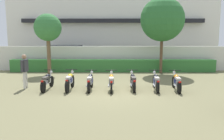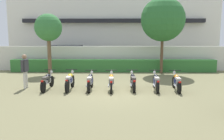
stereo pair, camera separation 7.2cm
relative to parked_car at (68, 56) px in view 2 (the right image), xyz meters
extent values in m
plane|color=olive|center=(4.00, -9.41, -0.94)|extent=(60.00, 60.00, 0.00)
cube|color=white|center=(4.00, 5.06, 2.78)|extent=(20.12, 6.00, 7.43)
cube|color=black|center=(4.00, 1.81, 3.15)|extent=(16.90, 0.50, 0.36)
cube|color=silver|center=(4.00, -2.07, 0.01)|extent=(19.11, 0.30, 1.88)
cube|color=#337033|center=(4.00, -2.77, -0.47)|extent=(15.29, 0.70, 0.92)
cube|color=navy|center=(0.05, 0.00, -0.20)|extent=(4.63, 2.21, 1.00)
cube|color=#2D333D|center=(-0.15, 0.01, 0.63)|extent=(2.83, 1.91, 0.65)
cylinder|color=black|center=(1.70, 0.79, -0.60)|extent=(0.70, 0.27, 0.68)
cylinder|color=black|center=(1.55, -1.05, -0.60)|extent=(0.70, 0.27, 0.68)
cylinder|color=black|center=(-1.44, 1.05, -0.60)|extent=(0.70, 0.27, 0.68)
cylinder|color=black|center=(-1.59, -0.80, -0.60)|extent=(0.70, 0.27, 0.68)
cylinder|color=brown|center=(-0.50, -3.77, 0.36)|extent=(0.26, 0.26, 2.60)
sphere|color=#387A3D|center=(-0.50, -3.77, 2.32)|extent=(1.90, 1.90, 1.90)
cylinder|color=brown|center=(7.50, -3.45, 0.43)|extent=(0.21, 0.21, 2.74)
sphere|color=#2D6B33|center=(7.50, -3.45, 2.89)|extent=(3.10, 3.10, 3.10)
cylinder|color=black|center=(0.80, -8.05, -0.65)|extent=(0.11, 0.58, 0.57)
cylinder|color=black|center=(0.76, -9.38, -0.65)|extent=(0.11, 0.58, 0.57)
cube|color=silver|center=(0.78, -8.77, -0.50)|extent=(0.22, 0.61, 0.22)
ellipsoid|color=black|center=(0.78, -8.60, -0.27)|extent=(0.23, 0.45, 0.22)
cube|color=#4C4742|center=(0.77, -9.00, -0.29)|extent=(0.21, 0.53, 0.10)
cube|color=red|center=(0.76, -9.48, -0.37)|extent=(0.10, 0.08, 0.08)
cylinder|color=silver|center=(0.80, -8.14, -0.33)|extent=(0.06, 0.23, 0.65)
cylinder|color=black|center=(0.79, -8.23, -0.01)|extent=(0.60, 0.05, 0.04)
sphere|color=silver|center=(0.80, -8.03, -0.15)|extent=(0.14, 0.14, 0.14)
cylinder|color=silver|center=(0.65, -9.02, -0.63)|extent=(0.08, 0.55, 0.07)
cube|color=black|center=(0.78, -8.82, -0.45)|extent=(0.25, 0.37, 0.20)
cylinder|color=black|center=(1.93, -8.18, -0.62)|extent=(0.10, 0.63, 0.63)
cylinder|color=black|center=(1.90, -9.39, -0.62)|extent=(0.10, 0.63, 0.63)
cube|color=silver|center=(1.92, -8.84, -0.47)|extent=(0.21, 0.60, 0.22)
ellipsoid|color=yellow|center=(1.92, -8.67, -0.24)|extent=(0.23, 0.44, 0.22)
cube|color=beige|center=(1.91, -9.07, -0.26)|extent=(0.21, 0.52, 0.10)
cube|color=red|center=(1.90, -9.49, -0.34)|extent=(0.10, 0.08, 0.08)
cylinder|color=silver|center=(1.93, -8.27, -0.30)|extent=(0.05, 0.23, 0.65)
cylinder|color=black|center=(1.93, -8.36, 0.02)|extent=(0.60, 0.05, 0.04)
sphere|color=silver|center=(1.93, -8.16, -0.12)|extent=(0.14, 0.14, 0.14)
cylinder|color=silver|center=(1.79, -9.08, -0.60)|extent=(0.08, 0.55, 0.07)
cube|color=navy|center=(1.92, -8.89, -0.42)|extent=(0.25, 0.37, 0.20)
cylinder|color=black|center=(2.94, -8.17, -0.65)|extent=(0.10, 0.58, 0.57)
cylinder|color=black|center=(2.92, -9.38, -0.65)|extent=(0.10, 0.58, 0.57)
cube|color=silver|center=(2.93, -8.82, -0.50)|extent=(0.21, 0.60, 0.22)
ellipsoid|color=black|center=(2.93, -8.65, -0.27)|extent=(0.23, 0.44, 0.22)
cube|color=#B2ADA3|center=(2.92, -9.05, -0.29)|extent=(0.21, 0.52, 0.10)
cube|color=red|center=(2.92, -9.48, -0.37)|extent=(0.10, 0.08, 0.08)
cylinder|color=silver|center=(2.94, -8.26, -0.33)|extent=(0.05, 0.23, 0.65)
cylinder|color=black|center=(2.94, -8.35, -0.01)|extent=(0.60, 0.05, 0.04)
sphere|color=silver|center=(2.94, -8.15, -0.15)|extent=(0.14, 0.14, 0.14)
cylinder|color=silver|center=(2.80, -9.07, -0.63)|extent=(0.08, 0.55, 0.07)
cube|color=navy|center=(2.93, -8.87, -0.45)|extent=(0.25, 0.36, 0.20)
cylinder|color=black|center=(3.97, -8.15, -0.66)|extent=(0.09, 0.56, 0.56)
cylinder|color=black|center=(3.98, -9.46, -0.66)|extent=(0.09, 0.56, 0.56)
cube|color=silver|center=(3.98, -8.86, -0.51)|extent=(0.21, 0.60, 0.22)
ellipsoid|color=orange|center=(3.97, -8.69, -0.28)|extent=(0.22, 0.44, 0.22)
cube|color=beige|center=(3.98, -9.09, -0.30)|extent=(0.20, 0.52, 0.10)
cube|color=red|center=(3.98, -9.56, -0.38)|extent=(0.10, 0.08, 0.08)
cylinder|color=silver|center=(3.97, -8.24, -0.34)|extent=(0.05, 0.23, 0.65)
cylinder|color=black|center=(3.97, -8.33, -0.02)|extent=(0.60, 0.04, 0.04)
sphere|color=silver|center=(3.97, -8.13, -0.16)|extent=(0.14, 0.14, 0.14)
cylinder|color=silver|center=(3.86, -9.11, -0.64)|extent=(0.07, 0.55, 0.07)
cube|color=black|center=(3.98, -8.91, -0.46)|extent=(0.24, 0.36, 0.20)
cylinder|color=black|center=(5.03, -8.10, -0.65)|extent=(0.11, 0.58, 0.57)
cylinder|color=black|center=(5.06, -9.30, -0.65)|extent=(0.11, 0.58, 0.57)
cube|color=silver|center=(5.05, -8.75, -0.50)|extent=(0.22, 0.61, 0.22)
ellipsoid|color=black|center=(5.04, -8.58, -0.27)|extent=(0.23, 0.45, 0.22)
cube|color=#4C4742|center=(5.05, -8.98, -0.29)|extent=(0.21, 0.53, 0.10)
cube|color=red|center=(5.06, -9.40, -0.37)|extent=(0.10, 0.08, 0.08)
cylinder|color=silver|center=(5.03, -8.19, -0.33)|extent=(0.06, 0.23, 0.65)
cylinder|color=black|center=(5.03, -8.28, -0.01)|extent=(0.60, 0.05, 0.04)
sphere|color=silver|center=(5.03, -8.08, -0.15)|extent=(0.14, 0.14, 0.14)
cylinder|color=silver|center=(4.93, -9.00, -0.63)|extent=(0.08, 0.55, 0.07)
cube|color=black|center=(5.05, -8.80, -0.45)|extent=(0.25, 0.37, 0.20)
cylinder|color=black|center=(6.20, -8.18, -0.64)|extent=(0.11, 0.59, 0.58)
cylinder|color=black|center=(6.14, -9.43, -0.64)|extent=(0.11, 0.59, 0.58)
cube|color=silver|center=(6.17, -8.86, -0.49)|extent=(0.23, 0.61, 0.22)
ellipsoid|color=black|center=(6.18, -8.69, -0.26)|extent=(0.24, 0.45, 0.22)
cube|color=#B2ADA3|center=(6.16, -9.09, -0.28)|extent=(0.22, 0.53, 0.10)
cube|color=red|center=(6.14, -9.53, -0.36)|extent=(0.10, 0.08, 0.08)
cylinder|color=silver|center=(6.19, -8.27, -0.32)|extent=(0.06, 0.23, 0.65)
cylinder|color=black|center=(6.19, -8.36, 0.00)|extent=(0.60, 0.06, 0.04)
sphere|color=silver|center=(6.20, -8.16, -0.14)|extent=(0.14, 0.14, 0.14)
cylinder|color=silver|center=(6.04, -9.10, -0.62)|extent=(0.09, 0.55, 0.07)
cube|color=navy|center=(6.17, -8.91, -0.44)|extent=(0.26, 0.37, 0.20)
cylinder|color=black|center=(7.21, -8.20, -0.65)|extent=(0.13, 0.58, 0.57)
cylinder|color=black|center=(7.13, -9.51, -0.65)|extent=(0.13, 0.58, 0.57)
cube|color=silver|center=(7.17, -8.91, -0.50)|extent=(0.24, 0.61, 0.22)
ellipsoid|color=orange|center=(7.18, -8.74, -0.27)|extent=(0.25, 0.45, 0.22)
cube|color=beige|center=(7.15, -9.14, -0.29)|extent=(0.23, 0.53, 0.10)
cube|color=red|center=(7.12, -9.61, -0.37)|extent=(0.10, 0.09, 0.08)
cylinder|color=silver|center=(7.21, -8.29, -0.33)|extent=(0.06, 0.23, 0.65)
cylinder|color=black|center=(7.20, -8.38, -0.01)|extent=(0.60, 0.07, 0.04)
sphere|color=silver|center=(7.21, -8.18, -0.15)|extent=(0.14, 0.14, 0.14)
cylinder|color=silver|center=(7.03, -9.15, -0.63)|extent=(0.11, 0.55, 0.07)
cube|color=navy|center=(7.16, -8.96, -0.45)|extent=(0.26, 0.37, 0.20)
cylinder|color=silver|center=(-0.43, -8.34, -0.50)|extent=(0.13, 0.13, 0.87)
cylinder|color=silver|center=(-0.43, -8.56, -0.50)|extent=(0.13, 0.13, 0.87)
cube|color=#38383D|center=(-0.43, -8.45, 0.24)|extent=(0.22, 0.50, 0.61)
cylinder|color=#38383D|center=(-0.43, -8.15, 0.25)|extent=(0.09, 0.09, 0.58)
cylinder|color=#38383D|center=(-0.43, -8.75, 0.25)|extent=(0.09, 0.09, 0.58)
sphere|color=#9E7556|center=(-0.43, -8.45, 0.69)|extent=(0.23, 0.23, 0.23)
camera|label=1|loc=(4.09, -19.89, 1.70)|focal=36.72mm
camera|label=2|loc=(4.16, -19.89, 1.70)|focal=36.72mm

